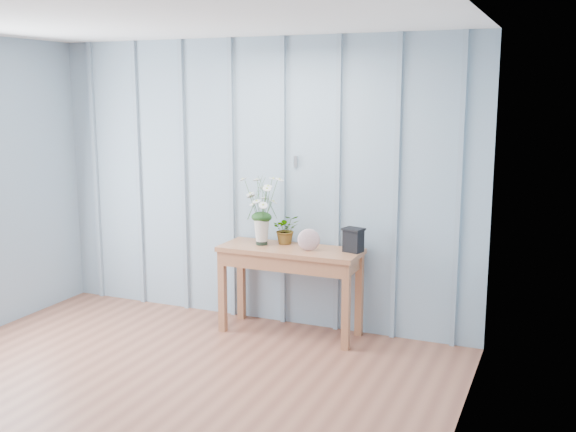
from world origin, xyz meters
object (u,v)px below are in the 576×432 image
at_px(sideboard, 290,261).
at_px(carved_box, 353,240).
at_px(felt_disc_vessel, 309,240).
at_px(daisy_vase, 261,200).

bearing_deg(sideboard, carved_box, 6.95).
distance_m(sideboard, felt_disc_vessel, 0.28).
bearing_deg(daisy_vase, sideboard, -2.92).
relative_size(sideboard, felt_disc_vessel, 6.46).
bearing_deg(felt_disc_vessel, daisy_vase, 150.58).
distance_m(daisy_vase, felt_disc_vessel, 0.54).
height_order(daisy_vase, felt_disc_vessel, daisy_vase).
distance_m(felt_disc_vessel, carved_box, 0.36).
xyz_separation_m(sideboard, daisy_vase, (-0.27, 0.01, 0.50)).
bearing_deg(daisy_vase, carved_box, 3.63).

